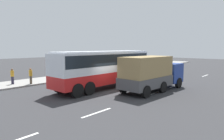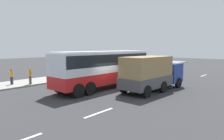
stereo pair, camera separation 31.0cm
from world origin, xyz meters
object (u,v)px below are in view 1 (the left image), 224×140
(pedestrian_at_crossing, at_px, (31,75))
(coach_bus, at_px, (104,65))
(cargo_truck, at_px, (152,73))
(car_black_sedan, at_px, (135,69))
(pedestrian_near_curb, at_px, (12,75))

(pedestrian_at_crossing, bearing_deg, coach_bus, -69.02)
(cargo_truck, height_order, pedestrian_at_crossing, cargo_truck)
(coach_bus, bearing_deg, cargo_truck, -66.28)
(cargo_truck, distance_m, pedestrian_at_crossing, 12.01)
(car_black_sedan, distance_m, pedestrian_at_crossing, 14.57)
(car_black_sedan, bearing_deg, coach_bus, -158.34)
(cargo_truck, relative_size, car_black_sedan, 1.70)
(coach_bus, height_order, pedestrian_near_curb, coach_bus)
(coach_bus, height_order, pedestrian_at_crossing, coach_bus)
(pedestrian_near_curb, bearing_deg, car_black_sedan, -45.37)
(car_black_sedan, bearing_deg, cargo_truck, -135.61)
(car_black_sedan, height_order, pedestrian_near_curb, pedestrian_near_curb)
(car_black_sedan, bearing_deg, pedestrian_near_curb, 167.57)
(coach_bus, xyz_separation_m, cargo_truck, (1.66, -4.10, -0.54))
(cargo_truck, distance_m, pedestrian_near_curb, 13.74)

